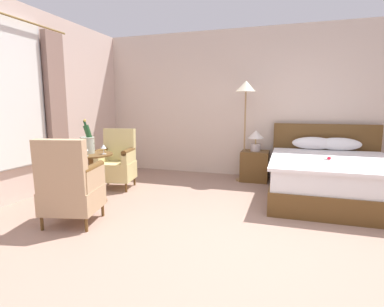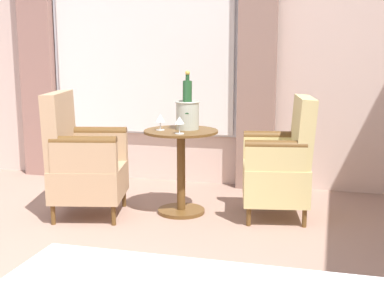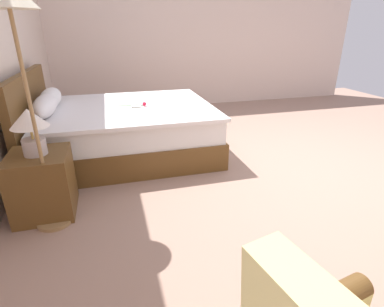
{
  "view_description": "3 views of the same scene",
  "coord_description": "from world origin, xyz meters",
  "views": [
    {
      "loc": [
        0.35,
        -2.79,
        1.35
      ],
      "look_at": [
        -0.95,
        1.28,
        0.68
      ],
      "focal_mm": 28.0,
      "sensor_mm": 36.0,
      "label": 1
    },
    {
      "loc": [
        1.89,
        1.88,
        1.35
      ],
      "look_at": [
        -0.59,
        1.22,
        0.85
      ],
      "focal_mm": 50.0,
      "sensor_mm": 36.0,
      "label": 2
    },
    {
      "loc": [
        -2.68,
        2.06,
        1.5
      ],
      "look_at": [
        -0.66,
        1.51,
        0.61
      ],
      "focal_mm": 28.0,
      "sensor_mm": 36.0,
      "label": 3
    }
  ],
  "objects": [
    {
      "name": "ground_plane",
      "position": [
        0.0,
        0.0,
        0.0
      ],
      "size": [
        8.08,
        8.08,
        0.0
      ],
      "primitive_type": "plane",
      "color": "gray"
    },
    {
      "name": "bedside_lamp",
      "position": [
        -0.19,
        2.69,
        0.79
      ],
      "size": [
        0.29,
        0.29,
        0.38
      ],
      "color": "#B7ACAD",
      "rests_on": "nightstand"
    },
    {
      "name": "bed",
      "position": [
        0.99,
        1.95,
        0.33
      ],
      "size": [
        1.75,
        2.13,
        1.04
      ],
      "color": "brown",
      "rests_on": "ground"
    },
    {
      "name": "wall_far_side",
      "position": [
        3.35,
        0.0,
        1.4
      ],
      "size": [
        0.12,
        6.22,
        2.79
      ],
      "color": "beige",
      "rests_on": "ground"
    },
    {
      "name": "floor_lamp_brass",
      "position": [
        -0.38,
        2.61,
        1.52
      ],
      "size": [
        0.36,
        0.36,
        1.79
      ],
      "color": "#9A764B",
      "rests_on": "ground"
    },
    {
      "name": "nightstand",
      "position": [
        -0.19,
        2.69,
        0.27
      ],
      "size": [
        0.51,
        0.47,
        0.55
      ],
      "color": "brown",
      "rests_on": "ground"
    }
  ]
}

